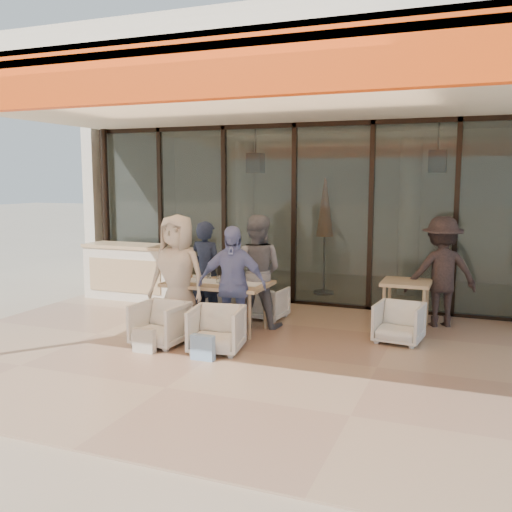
{
  "coord_description": "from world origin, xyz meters",
  "views": [
    {
      "loc": [
        3.04,
        -6.6,
        2.26
      ],
      "look_at": [
        0.1,
        0.9,
        1.15
      ],
      "focal_mm": 40.0,
      "sensor_mm": 36.0,
      "label": 1
    }
  ],
  "objects": [
    {
      "name": "chair_far_right",
      "position": [
        -0.05,
        1.79,
        0.29
      ],
      "size": [
        0.61,
        0.58,
        0.58
      ],
      "primitive_type": "imported",
      "rotation": [
        0.0,
        0.0,
        3.05
      ],
      "color": "white",
      "rests_on": "ground"
    },
    {
      "name": "interior_block",
      "position": [
        0.01,
        5.31,
        2.23
      ],
      "size": [
        9.05,
        3.62,
        3.52
      ],
      "color": "silver",
      "rests_on": "ground"
    },
    {
      "name": "chair_near_left",
      "position": [
        -0.89,
        -0.11,
        0.33
      ],
      "size": [
        0.69,
        0.65,
        0.66
      ],
      "primitive_type": "imported",
      "rotation": [
        0.0,
        0.0,
        -0.07
      ],
      "color": "white",
      "rests_on": "ground"
    },
    {
      "name": "ground",
      "position": [
        0.0,
        0.0,
        0.0
      ],
      "size": [
        70.0,
        70.0,
        0.0
      ],
      "primitive_type": "plane",
      "color": "#C6B293",
      "rests_on": "ground"
    },
    {
      "name": "standing_woman",
      "position": [
        2.55,
        2.31,
        0.84
      ],
      "size": [
        1.25,
        0.99,
        1.69
      ],
      "primitive_type": "imported",
      "rotation": [
        0.0,
        0.0,
        3.52
      ],
      "color": "black",
      "rests_on": "ground"
    },
    {
      "name": "tote_bag_blue",
      "position": [
        -0.05,
        -0.51,
        0.17
      ],
      "size": [
        0.3,
        0.1,
        0.34
      ],
      "primitive_type": "cube",
      "color": "#99BFD8",
      "rests_on": "ground"
    },
    {
      "name": "side_chair",
      "position": [
        2.09,
        1.18,
        0.31
      ],
      "size": [
        0.67,
        0.63,
        0.63
      ],
      "primitive_type": "imported",
      "rotation": [
        0.0,
        0.0,
        -0.11
      ],
      "color": "white",
      "rests_on": "ground"
    },
    {
      "name": "terrace_structure",
      "position": [
        0.0,
        -0.26,
        3.25
      ],
      "size": [
        8.0,
        6.0,
        3.4
      ],
      "color": "silver",
      "rests_on": "ground"
    },
    {
      "name": "chair_far_left",
      "position": [
        -0.89,
        1.79,
        0.33
      ],
      "size": [
        0.69,
        0.65,
        0.66
      ],
      "primitive_type": "imported",
      "rotation": [
        0.0,
        0.0,
        3.22
      ],
      "color": "white",
      "rests_on": "ground"
    },
    {
      "name": "diner_cream",
      "position": [
        -0.89,
        0.39,
        0.88
      ],
      "size": [
        0.87,
        0.58,
        1.75
      ],
      "primitive_type": "imported",
      "rotation": [
        0.0,
        0.0,
        -0.02
      ],
      "color": "beige",
      "rests_on": "ground"
    },
    {
      "name": "side_table",
      "position": [
        2.09,
        1.93,
        0.64
      ],
      "size": [
        0.7,
        0.7,
        0.74
      ],
      "color": "tan",
      "rests_on": "ground"
    },
    {
      "name": "diner_periwinkle",
      "position": [
        -0.05,
        0.39,
        0.81
      ],
      "size": [
        1.0,
        0.55,
        1.62
      ],
      "primitive_type": "imported",
      "rotation": [
        0.0,
        0.0,
        0.17
      ],
      "color": "#7985CA",
      "rests_on": "ground"
    },
    {
      "name": "dining_table",
      "position": [
        -0.48,
        0.85,
        0.69
      ],
      "size": [
        1.5,
        0.9,
        0.93
      ],
      "color": "tan",
      "rests_on": "ground"
    },
    {
      "name": "tote_bag_cream",
      "position": [
        -0.89,
        -0.51,
        0.17
      ],
      "size": [
        0.3,
        0.1,
        0.34
      ],
      "primitive_type": "cube",
      "color": "silver",
      "rests_on": "ground"
    },
    {
      "name": "glass_storefront",
      "position": [
        0.0,
        3.0,
        1.6
      ],
      "size": [
        8.08,
        0.1,
        3.2
      ],
      "color": "#9EADA3",
      "rests_on": "ground"
    },
    {
      "name": "diner_grey",
      "position": [
        -0.05,
        1.29,
        0.86
      ],
      "size": [
        0.9,
        0.74,
        1.72
      ],
      "primitive_type": "imported",
      "rotation": [
        0.0,
        0.0,
        3.26
      ],
      "color": "slate",
      "rests_on": "ground"
    },
    {
      "name": "host_counter",
      "position": [
        -2.89,
        2.3,
        0.53
      ],
      "size": [
        1.85,
        0.65,
        1.04
      ],
      "color": "silver",
      "rests_on": "ground"
    },
    {
      "name": "diner_navy",
      "position": [
        -0.89,
        1.29,
        0.8
      ],
      "size": [
        0.62,
        0.44,
        1.6
      ],
      "primitive_type": "imported",
      "rotation": [
        0.0,
        0.0,
        3.03
      ],
      "color": "#171F33",
      "rests_on": "ground"
    },
    {
      "name": "chair_near_right",
      "position": [
        -0.05,
        -0.11,
        0.33
      ],
      "size": [
        0.74,
        0.71,
        0.67
      ],
      "primitive_type": "imported",
      "rotation": [
        0.0,
        0.0,
        0.17
      ],
      "color": "white",
      "rests_on": "ground"
    },
    {
      "name": "terrace_floor",
      "position": [
        0.0,
        0.0,
        0.01
      ],
      "size": [
        8.0,
        6.0,
        0.01
      ],
      "primitive_type": "cube",
      "color": "tan",
      "rests_on": "ground"
    }
  ]
}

